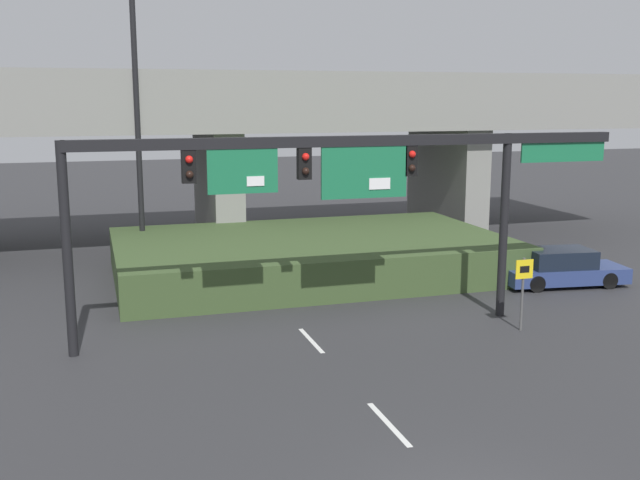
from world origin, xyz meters
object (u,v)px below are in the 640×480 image
object	(u,v)px
signal_gantry	(345,172)
parked_sedan_near_right	(562,269)
speed_limit_sign	(523,283)
highway_light_pole_near	(136,86)

from	to	relation	value
signal_gantry	parked_sedan_near_right	bearing A→B (deg)	16.50
speed_limit_sign	parked_sedan_near_right	world-z (taller)	speed_limit_sign
parked_sedan_near_right	highway_light_pole_near	bearing A→B (deg)	158.21
speed_limit_sign	highway_light_pole_near	xyz separation A→B (m)	(-10.68, 13.10, 6.15)
highway_light_pole_near	parked_sedan_near_right	world-z (taller)	highway_light_pole_near
speed_limit_sign	parked_sedan_near_right	size ratio (longest dim) A/B	0.47
signal_gantry	speed_limit_sign	xyz separation A→B (m)	(5.33, -1.68, -3.46)
signal_gantry	highway_light_pole_near	world-z (taller)	highway_light_pole_near
highway_light_pole_near	speed_limit_sign	bearing A→B (deg)	-50.82
speed_limit_sign	highway_light_pole_near	world-z (taller)	highway_light_pole_near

